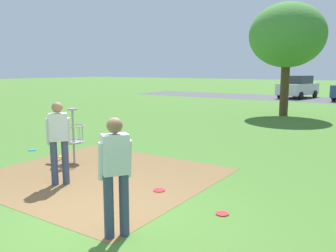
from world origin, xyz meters
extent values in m
plane|color=#47752D|center=(0.00, 0.00, 0.00)|extent=(160.00, 160.00, 0.00)
cube|color=brown|center=(-1.69, 1.80, 0.00)|extent=(4.83, 4.46, 0.01)
cylinder|color=#9E9EA3|center=(-3.02, 2.26, 0.68)|extent=(0.05, 0.05, 1.35)
cylinder|color=#9E9EA3|center=(-3.02, 2.26, 1.37)|extent=(0.24, 0.24, 0.04)
torus|color=#9E9EA3|center=(-3.02, 2.26, 0.95)|extent=(0.58, 0.58, 0.02)
torus|color=#9E9EA3|center=(-3.02, 2.26, 0.55)|extent=(0.55, 0.55, 0.03)
cylinder|color=#9E9EA3|center=(-3.02, 2.26, 0.53)|extent=(0.48, 0.48, 0.02)
cylinder|color=gray|center=(-2.78, 2.26, 0.75)|extent=(0.01, 0.01, 0.40)
cylinder|color=gray|center=(-2.83, 2.40, 0.75)|extent=(0.01, 0.01, 0.40)
cylinder|color=gray|center=(-2.95, 2.48, 0.75)|extent=(0.01, 0.01, 0.40)
cylinder|color=gray|center=(-3.09, 2.48, 0.75)|extent=(0.01, 0.01, 0.40)
cylinder|color=gray|center=(-3.21, 2.40, 0.75)|extent=(0.01, 0.01, 0.40)
cylinder|color=gray|center=(-3.26, 2.26, 0.75)|extent=(0.01, 0.01, 0.40)
cylinder|color=gray|center=(-3.21, 2.12, 0.75)|extent=(0.01, 0.01, 0.40)
cylinder|color=gray|center=(-3.09, 2.03, 0.75)|extent=(0.01, 0.01, 0.40)
cylinder|color=gray|center=(-2.95, 2.03, 0.75)|extent=(0.01, 0.01, 0.40)
cylinder|color=gray|center=(-2.83, 2.12, 0.75)|extent=(0.01, 0.01, 0.40)
cylinder|color=#4C3823|center=(-3.57, 2.36, 0.55)|extent=(0.04, 0.04, 1.10)
cube|color=#3384C6|center=(-3.57, 2.36, 1.05)|extent=(0.28, 0.03, 0.20)
cylinder|color=#384260|center=(0.56, -0.28, 0.46)|extent=(0.14, 0.14, 0.92)
cylinder|color=#384260|center=(0.68, -0.10, 0.46)|extent=(0.14, 0.14, 0.92)
cube|color=silver|center=(0.62, -0.19, 1.20)|extent=(0.38, 0.42, 0.56)
sphere|color=brown|center=(0.62, -0.19, 1.60)|extent=(0.22, 0.22, 0.22)
cylinder|color=silver|center=(0.50, -0.34, 1.12)|extent=(0.19, 0.17, 0.55)
cylinder|color=silver|center=(0.71, -0.02, 1.12)|extent=(0.19, 0.17, 0.55)
cylinder|color=#E53D99|center=(0.47, -0.09, 0.97)|extent=(0.22, 0.22, 0.02)
cylinder|color=#384260|center=(-1.98, 0.82, 0.46)|extent=(0.14, 0.14, 0.92)
cylinder|color=#384260|center=(-1.84, 1.00, 0.46)|extent=(0.14, 0.14, 0.92)
cube|color=silver|center=(-1.91, 0.91, 1.20)|extent=(0.40, 0.42, 0.56)
sphere|color=#9E7051|center=(-1.91, 0.91, 1.60)|extent=(0.22, 0.22, 0.22)
cylinder|color=silver|center=(-2.04, 0.77, 1.12)|extent=(0.18, 0.17, 0.55)
cylinder|color=silver|center=(-1.81, 1.07, 1.12)|extent=(0.18, 0.17, 0.55)
cylinder|color=red|center=(-2.05, 1.02, 0.97)|extent=(0.22, 0.22, 0.02)
cylinder|color=#1E93DB|center=(-5.12, 2.52, 0.01)|extent=(0.22, 0.22, 0.02)
cylinder|color=red|center=(0.01, 1.72, 0.01)|extent=(0.24, 0.24, 0.02)
cylinder|color=gold|center=(-3.75, 2.51, 0.01)|extent=(0.24, 0.24, 0.02)
cylinder|color=red|center=(1.53, 1.36, 0.01)|extent=(0.21, 0.21, 0.02)
cylinder|color=#4C3823|center=(-1.32, 14.70, 1.31)|extent=(0.43, 0.43, 2.62)
ellipsoid|color=#4C8E3D|center=(-1.32, 14.70, 4.03)|extent=(3.75, 3.75, 3.19)
cube|color=silver|center=(-3.63, 26.78, 0.75)|extent=(2.61, 4.48, 0.90)
cube|color=#2D333D|center=(-3.63, 26.78, 1.52)|extent=(1.99, 2.46, 0.64)
cylinder|color=black|center=(-4.25, 28.24, 0.30)|extent=(0.30, 0.62, 0.60)
cylinder|color=black|center=(-2.49, 27.87, 0.30)|extent=(0.30, 0.62, 0.60)
cylinder|color=black|center=(-4.77, 25.69, 0.30)|extent=(0.30, 0.62, 0.60)
cylinder|color=black|center=(-3.01, 25.32, 0.30)|extent=(0.30, 0.62, 0.60)
cylinder|color=black|center=(-0.58, 25.17, 0.30)|extent=(0.33, 0.63, 0.60)
camera|label=1|loc=(3.87, -3.75, 2.35)|focal=38.12mm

